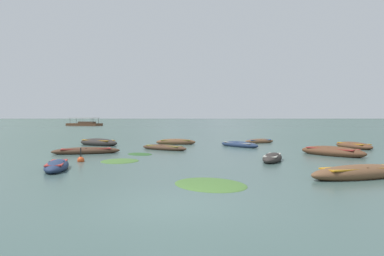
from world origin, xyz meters
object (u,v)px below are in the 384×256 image
mooring_buoy (81,160)px  rowboat_7 (239,145)px  rowboat_6 (332,152)px  ferry_1 (84,124)px  rowboat_10 (259,141)px  rowboat_9 (176,142)px  rowboat_2 (354,146)px  ferry_0 (87,122)px  rowboat_4 (98,143)px  rowboat_8 (360,173)px  rowboat_1 (86,151)px  rowboat_5 (57,166)px  rowboat_0 (272,158)px  rowboat_3 (164,148)px

mooring_buoy → rowboat_7: bearing=49.1°
rowboat_6 → ferry_1: 89.70m
rowboat_10 → rowboat_9: bearing=-164.1°
rowboat_2 → mooring_buoy: (-17.61, -9.69, -0.10)m
rowboat_6 → rowboat_7: size_ratio=1.13×
ferry_0 → rowboat_9: bearing=-64.7°
rowboat_4 → ferry_0: size_ratio=0.55×
rowboat_6 → rowboat_8: (-1.51, -8.23, -0.02)m
rowboat_1 → rowboat_8: (14.20, -7.98, 0.04)m
rowboat_2 → rowboat_7: (-8.72, 0.56, -0.02)m
ferry_0 → rowboat_7: bearing=-63.0°
rowboat_1 → rowboat_9: 9.65m
rowboat_6 → rowboat_8: size_ratio=0.88×
ferry_0 → rowboat_4: bearing=-67.8°
rowboat_1 → rowboat_5: (1.41, -6.92, -0.00)m
rowboat_5 → mooring_buoy: (-0.06, 2.84, -0.08)m
rowboat_1 → rowboat_6: bearing=0.9°
rowboat_9 → ferry_1: 77.22m
rowboat_7 → ferry_0: (-58.94, 115.61, 0.27)m
rowboat_8 → rowboat_0: bearing=117.5°
rowboat_6 → ferry_1: (-47.10, 76.34, 0.22)m
rowboat_0 → rowboat_5: 10.91m
rowboat_8 → mooring_buoy: bearing=163.1°
rowboat_3 → rowboat_4: (-6.26, 3.62, 0.07)m
rowboat_2 → rowboat_0: bearing=-130.9°
rowboat_6 → ferry_1: ferry_1 is taller
rowboat_5 → mooring_buoy: 2.84m
rowboat_7 → rowboat_9: (-5.44, 2.22, 0.02)m
rowboat_4 → rowboat_8: rowboat_4 is taller
rowboat_7 → ferry_1: size_ratio=0.33×
rowboat_5 → rowboat_6: bearing=26.7°
rowboat_0 → rowboat_8: bearing=-62.5°
rowboat_1 → rowboat_7: size_ratio=1.25×
rowboat_1 → mooring_buoy: 4.30m
rowboat_9 → rowboat_1: bearing=-119.8°
rowboat_1 → ferry_0: (-48.70, 121.77, 0.28)m
ferry_0 → ferry_1: same height
rowboat_3 → rowboat_7: 6.40m
rowboat_1 → rowboat_7: rowboat_7 is taller
rowboat_4 → ferry_0: ferry_0 is taller
rowboat_10 → ferry_1: 79.22m
rowboat_1 → rowboat_6: size_ratio=1.10×
rowboat_5 → ferry_1: size_ratio=0.31×
rowboat_3 → rowboat_9: size_ratio=1.12×
rowboat_6 → mooring_buoy: (-14.36, -4.34, -0.13)m
rowboat_6 → rowboat_9: rowboat_6 is taller
rowboat_4 → rowboat_10: size_ratio=1.40×
rowboat_7 → rowboat_8: (3.96, -14.14, 0.03)m
rowboat_9 → ferry_0: bearing=115.3°
rowboat_3 → rowboat_5: 10.52m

